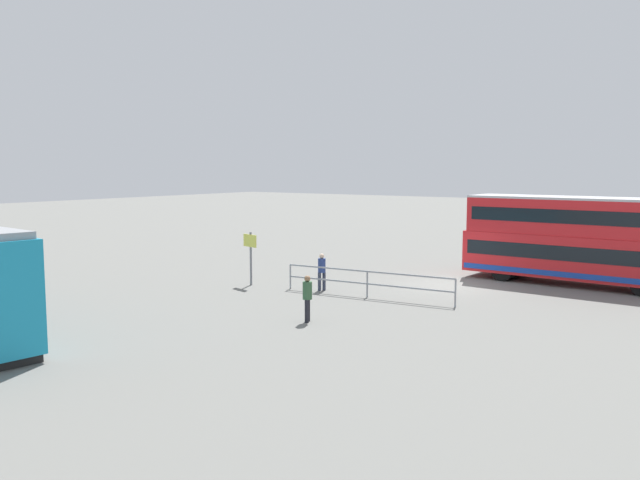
% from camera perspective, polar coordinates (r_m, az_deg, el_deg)
% --- Properties ---
extents(ground_plane, '(160.00, 160.00, 0.00)m').
position_cam_1_polar(ground_plane, '(30.19, 10.94, -3.79)').
color(ground_plane, slate).
extents(double_decker_bus, '(10.32, 3.09, 3.90)m').
position_cam_1_polar(double_decker_bus, '(31.49, 21.49, -0.03)').
color(double_decker_bus, red).
rests_on(double_decker_bus, ground).
extents(pedestrian_near_railing, '(0.43, 0.43, 1.58)m').
position_cam_1_polar(pedestrian_near_railing, '(28.15, 0.15, -2.54)').
color(pedestrian_near_railing, '#33384C').
rests_on(pedestrian_near_railing, ground).
extents(pedestrian_crossing, '(0.42, 0.42, 1.59)m').
position_cam_1_polar(pedestrian_crossing, '(22.51, -1.09, -4.77)').
color(pedestrian_crossing, black).
rests_on(pedestrian_crossing, ground).
extents(pedestrian_railing, '(7.38, 0.66, 1.08)m').
position_cam_1_polar(pedestrian_railing, '(26.81, 4.07, -3.36)').
color(pedestrian_railing, gray).
rests_on(pedestrian_railing, ground).
extents(info_sign, '(0.94, 0.32, 2.36)m').
position_cam_1_polar(info_sign, '(29.51, -5.98, -0.79)').
color(info_sign, slate).
rests_on(info_sign, ground).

